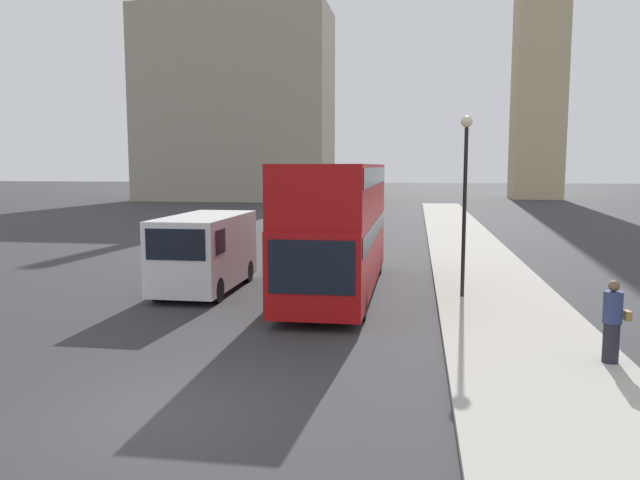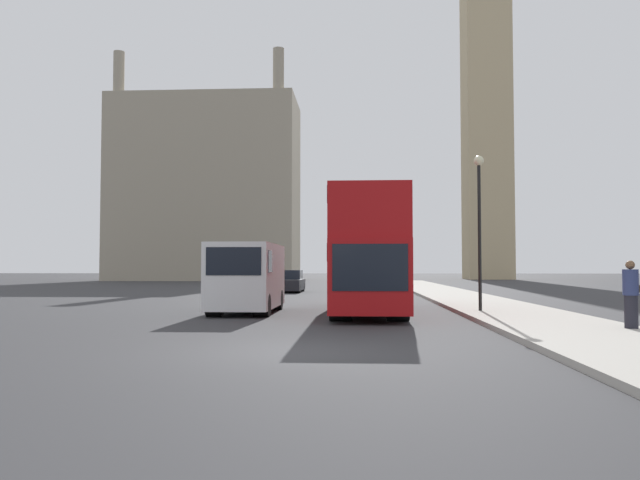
# 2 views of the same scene
# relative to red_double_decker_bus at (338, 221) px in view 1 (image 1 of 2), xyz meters

# --- Properties ---
(ground_plane) EXTENTS (300.00, 300.00, 0.00)m
(ground_plane) POSITION_rel_red_double_decker_bus_xyz_m (-1.73, -10.97, -2.40)
(ground_plane) COLOR #333335
(sidewalk_strip) EXTENTS (3.88, 120.00, 0.15)m
(sidewalk_strip) POSITION_rel_red_double_decker_bus_xyz_m (5.21, -10.97, -2.32)
(sidewalk_strip) COLOR #ADA89E
(sidewalk_strip) RESTS_ON ground_plane
(building_block_distant) EXTENTS (23.34, 11.21, 28.32)m
(building_block_distant) POSITION_rel_red_double_decker_bus_xyz_m (-19.74, 55.42, 9.25)
(building_block_distant) COLOR #9E937F
(building_block_distant) RESTS_ON ground_plane
(red_double_decker_bus) EXTENTS (2.56, 10.79, 4.30)m
(red_double_decker_bus) POSITION_rel_red_double_decker_bus_xyz_m (0.00, 0.00, 0.00)
(red_double_decker_bus) COLOR #A80F11
(red_double_decker_bus) RESTS_ON ground_plane
(white_van) EXTENTS (2.22, 5.31, 2.57)m
(white_van) POSITION_rel_red_double_decker_bus_xyz_m (-4.49, -0.55, -1.02)
(white_van) COLOR white
(white_van) RESTS_ON ground_plane
(pedestrian) EXTENTS (0.55, 0.39, 1.74)m
(pedestrian) POSITION_rel_red_double_decker_bus_xyz_m (6.66, -7.17, -1.38)
(pedestrian) COLOR #23232D
(pedestrian) RESTS_ON sidewalk_strip
(street_lamp) EXTENTS (0.36, 0.36, 5.62)m
(street_lamp) POSITION_rel_red_double_decker_bus_xyz_m (4.07, -0.83, 1.46)
(street_lamp) COLOR black
(street_lamp) RESTS_ON sidewalk_strip
(parked_sedan) EXTENTS (1.75, 4.69, 1.50)m
(parked_sedan) POSITION_rel_red_double_decker_bus_xyz_m (-4.95, 18.70, -1.72)
(parked_sedan) COLOR black
(parked_sedan) RESTS_ON ground_plane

